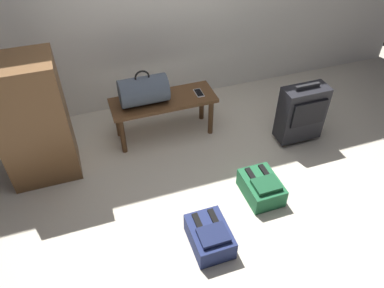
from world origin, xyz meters
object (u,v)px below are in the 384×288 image
(duffel_bag_slate, at_px, (143,90))
(side_cabinet, at_px, (33,122))
(backpack_green, at_px, (261,187))
(cell_phone, at_px, (199,93))
(backpack_navy, at_px, (210,236))
(bench, at_px, (163,105))
(suitcase_upright_charcoal, at_px, (301,113))

(duffel_bag_slate, bearing_deg, side_cabinet, -171.19)
(duffel_bag_slate, height_order, backpack_green, duffel_bag_slate)
(cell_phone, xyz_separation_m, backpack_navy, (-0.40, -1.34, -0.34))
(bench, height_order, backpack_green, bench)
(cell_phone, relative_size, suitcase_upright_charcoal, 0.23)
(bench, height_order, suitcase_upright_charcoal, suitcase_upright_charcoal)
(bench, bearing_deg, backpack_green, -62.89)
(duffel_bag_slate, xyz_separation_m, cell_phone, (0.53, -0.02, -0.13))
(cell_phone, height_order, side_cabinet, side_cabinet)
(bench, height_order, backpack_navy, bench)
(bench, bearing_deg, side_cabinet, -172.55)
(duffel_bag_slate, xyz_separation_m, backpack_green, (0.72, -1.05, -0.46))
(cell_phone, bearing_deg, side_cabinet, -175.00)
(backpack_green, relative_size, side_cabinet, 0.35)
(duffel_bag_slate, bearing_deg, suitcase_upright_charcoal, -20.22)
(bench, relative_size, suitcase_upright_charcoal, 1.57)
(backpack_navy, bearing_deg, cell_phone, 73.59)
(bench, xyz_separation_m, side_cabinet, (-1.14, -0.15, 0.19))
(suitcase_upright_charcoal, height_order, backpack_green, suitcase_upright_charcoal)
(suitcase_upright_charcoal, distance_m, backpack_green, 0.89)
(cell_phone, height_order, backpack_green, cell_phone)
(cell_phone, xyz_separation_m, backpack_green, (0.19, -1.03, -0.34))
(suitcase_upright_charcoal, bearing_deg, duffel_bag_slate, 159.78)
(duffel_bag_slate, bearing_deg, cell_phone, -2.00)
(side_cabinet, bearing_deg, duffel_bag_slate, 8.81)
(backpack_navy, height_order, backpack_green, same)
(cell_phone, height_order, backpack_navy, cell_phone)
(duffel_bag_slate, xyz_separation_m, side_cabinet, (-0.96, -0.15, -0.01))
(suitcase_upright_charcoal, relative_size, backpack_green, 1.67)
(cell_phone, distance_m, side_cabinet, 1.51)
(duffel_bag_slate, height_order, backpack_navy, duffel_bag_slate)
(cell_phone, bearing_deg, backpack_navy, -106.41)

